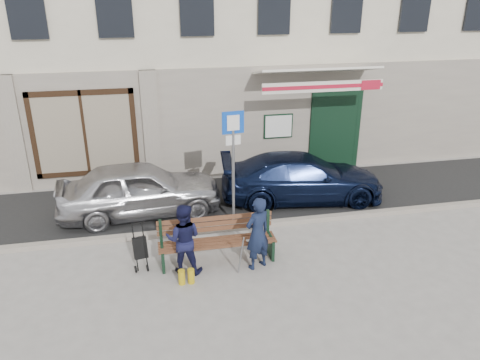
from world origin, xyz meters
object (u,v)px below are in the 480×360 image
object	(u,v)px
car_navy	(302,177)
stroller	(140,249)
man	(258,233)
car_silver	(140,189)
parking_sign	(233,150)
bench	(215,242)
woman	(184,239)

from	to	relation	value
car_navy	stroller	xyz separation A→B (m)	(-4.23, -2.49, -0.20)
car_navy	man	distance (m)	3.54
car_silver	parking_sign	distance (m)	2.63
bench	stroller	xyz separation A→B (m)	(-1.50, 0.09, -0.04)
car_silver	stroller	world-z (taller)	car_silver
man	woman	xyz separation A→B (m)	(-1.45, 0.14, -0.04)
bench	man	distance (m)	0.93
car_silver	man	size ratio (longest dim) A/B	2.58
car_silver	parking_sign	size ratio (longest dim) A/B	1.44
car_silver	bench	world-z (taller)	car_silver
bench	man	size ratio (longest dim) A/B	1.56
bench	car_silver	bearing A→B (deg)	120.09
bench	stroller	world-z (taller)	bench
parking_sign	woman	bearing A→B (deg)	-133.22
car_silver	bench	size ratio (longest dim) A/B	1.65
car_navy	man	bearing A→B (deg)	153.20
bench	stroller	distance (m)	1.51
bench	woman	bearing A→B (deg)	-159.80
car_silver	car_navy	distance (m)	4.20
man	bench	bearing A→B (deg)	-49.95
car_silver	stroller	xyz separation A→B (m)	(-0.03, -2.45, -0.26)
woman	car_silver	bearing A→B (deg)	-59.07
bench	woman	world-z (taller)	woman
parking_sign	bench	world-z (taller)	parking_sign
car_navy	car_silver	bearing A→B (deg)	96.82
car_navy	stroller	bearing A→B (deg)	126.78
parking_sign	man	distance (m)	2.26
man	stroller	world-z (taller)	man
car_navy	woman	xyz separation A→B (m)	(-3.38, -2.83, 0.11)
stroller	parking_sign	bearing A→B (deg)	24.16
car_silver	woman	xyz separation A→B (m)	(0.82, -2.79, 0.06)
parking_sign	man	bearing A→B (deg)	-94.18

